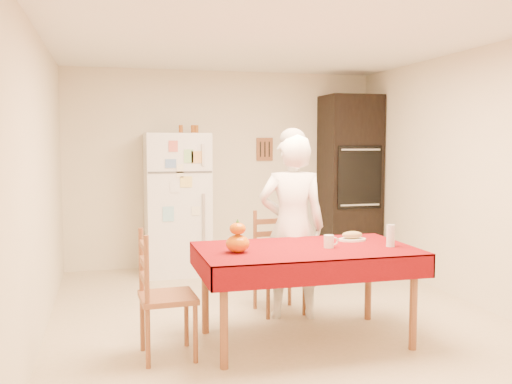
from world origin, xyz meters
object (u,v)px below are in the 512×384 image
object	(u,v)px
refrigerator	(177,204)
coffee_mug	(329,241)
wine_glass	(391,236)
seated_woman	(292,227)
pumpkin_lower	(238,244)
chair_far	(277,257)
bread_plate	(352,240)
chair_left	(159,290)
oven_cabinet	(350,180)
dining_table	(305,256)

from	to	relation	value
refrigerator	coffee_mug	distance (m)	2.86
wine_glass	coffee_mug	bearing A→B (deg)	171.13
seated_woman	wine_glass	xyz separation A→B (m)	(0.57, -0.76, 0.02)
pumpkin_lower	seated_woman	bearing A→B (deg)	46.28
chair_far	seated_woman	bearing A→B (deg)	-79.18
coffee_mug	wine_glass	world-z (taller)	wine_glass
pumpkin_lower	bread_plate	size ratio (longest dim) A/B	0.75
bread_plate	chair_left	bearing A→B (deg)	-171.27
refrigerator	coffee_mug	world-z (taller)	refrigerator
oven_cabinet	wine_glass	world-z (taller)	oven_cabinet
refrigerator	oven_cabinet	world-z (taller)	oven_cabinet
seated_woman	coffee_mug	bearing A→B (deg)	108.01
pumpkin_lower	coffee_mug	bearing A→B (deg)	0.45
oven_cabinet	pumpkin_lower	bearing A→B (deg)	-127.71
seated_woman	dining_table	bearing A→B (deg)	92.80
chair_left	coffee_mug	distance (m)	1.37
dining_table	bread_plate	size ratio (longest dim) A/B	7.08
oven_cabinet	bread_plate	distance (m)	2.77
pumpkin_lower	oven_cabinet	bearing A→B (deg)	52.29
chair_far	bread_plate	size ratio (longest dim) A/B	3.96
dining_table	bread_plate	bearing A→B (deg)	21.44
refrigerator	bread_plate	world-z (taller)	refrigerator
chair_left	coffee_mug	size ratio (longest dim) A/B	9.50
seated_woman	bread_plate	size ratio (longest dim) A/B	6.92
oven_cabinet	chair_far	bearing A→B (deg)	-130.15
chair_left	wine_glass	bearing A→B (deg)	-95.03
oven_cabinet	chair_left	distance (m)	3.95
seated_woman	coffee_mug	world-z (taller)	seated_woman
dining_table	chair_left	xyz separation A→B (m)	(-1.16, -0.06, -0.18)
dining_table	wine_glass	world-z (taller)	wine_glass
oven_cabinet	bread_plate	size ratio (longest dim) A/B	9.17
pumpkin_lower	chair_far	bearing A→B (deg)	57.64
oven_cabinet	seated_woman	size ratio (longest dim) A/B	1.32
chair_left	seated_woman	world-z (taller)	seated_woman
chair_far	seated_woman	distance (m)	0.41
refrigerator	wine_glass	bearing A→B (deg)	-64.08
dining_table	wine_glass	bearing A→B (deg)	-11.55
chair_left	wine_glass	world-z (taller)	chair_left
dining_table	chair_far	world-z (taller)	chair_far
refrigerator	dining_table	distance (m)	2.76
coffee_mug	refrigerator	bearing A→B (deg)	107.65
dining_table	chair_far	size ratio (longest dim) A/B	1.79
chair_far	chair_left	world-z (taller)	same
refrigerator	pumpkin_lower	world-z (taller)	refrigerator
refrigerator	dining_table	world-z (taller)	refrigerator
oven_cabinet	pumpkin_lower	size ratio (longest dim) A/B	12.15
chair_left	seated_woman	size ratio (longest dim) A/B	0.57
wine_glass	refrigerator	bearing A→B (deg)	115.92
oven_cabinet	chair_left	world-z (taller)	oven_cabinet
refrigerator	dining_table	size ratio (longest dim) A/B	1.00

